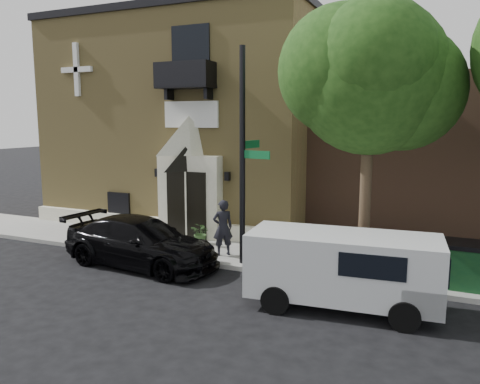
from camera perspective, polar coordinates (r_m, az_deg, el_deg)
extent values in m
plane|color=black|center=(15.86, -7.83, -8.50)|extent=(120.00, 120.00, 0.00)
cube|color=gray|center=(16.64, -2.15, -7.33)|extent=(42.00, 3.00, 0.15)
cube|color=#A68E4E|center=(23.60, -4.08, 8.27)|extent=(12.00, 10.00, 9.00)
cube|color=black|center=(24.02, -4.21, 19.44)|extent=(12.20, 10.20, 0.30)
cube|color=white|center=(19.67, -10.94, -3.84)|extent=(12.00, 0.30, 0.60)
cube|color=white|center=(18.27, -6.11, -0.54)|extent=(2.60, 0.55, 3.20)
pyramid|color=white|center=(18.04, -6.24, 6.85)|extent=(2.60, 0.55, 1.50)
cube|color=black|center=(18.07, -6.56, -1.61)|extent=(1.70, 0.06, 2.60)
cube|color=white|center=(18.04, -6.62, -1.63)|extent=(0.06, 0.04, 2.60)
cube|color=white|center=(18.20, -5.98, 9.39)|extent=(2.30, 0.10, 1.00)
cube|color=black|center=(17.90, -6.66, 12.59)|extent=(2.20, 0.90, 0.10)
cube|color=black|center=(17.57, -7.42, 14.12)|extent=(2.20, 0.06, 0.90)
cube|color=black|center=(18.49, -9.58, 13.80)|extent=(0.06, 0.90, 0.90)
cube|color=black|center=(17.44, -3.61, 14.22)|extent=(0.06, 0.90, 0.90)
cube|color=black|center=(18.38, -6.04, 16.26)|extent=(1.60, 0.08, 2.20)
cube|color=white|center=(21.55, -19.30, 13.91)|extent=(0.22, 0.14, 2.20)
cube|color=white|center=(21.55, -19.30, 13.91)|extent=(1.60, 0.14, 0.22)
cube|color=black|center=(20.53, -14.56, -1.45)|extent=(1.10, 0.10, 1.00)
cube|color=orange|center=(20.56, -14.51, -1.43)|extent=(0.85, 0.06, 0.75)
cube|color=black|center=(19.07, -10.01, 2.35)|extent=(0.18, 0.18, 0.32)
cube|color=black|center=(17.55, -1.55, 1.93)|extent=(0.18, 0.18, 0.32)
cylinder|color=#38281C|center=(13.69, 14.97, -1.77)|extent=(0.32, 0.32, 4.20)
sphere|color=#193C10|center=(13.52, 15.58, 13.27)|extent=(4.20, 4.20, 4.20)
sphere|color=#193C10|center=(13.71, 19.09, 11.79)|extent=(3.36, 3.36, 3.36)
sphere|color=#193C10|center=(13.47, 12.45, 14.26)|extent=(3.57, 3.57, 3.57)
sphere|color=#193C10|center=(12.85, 16.10, 15.31)|extent=(3.15, 3.15, 3.15)
imported|color=black|center=(15.53, -12.03, -5.98)|extent=(5.57, 2.66, 1.57)
cube|color=silver|center=(12.01, 12.42, -8.73)|extent=(4.77, 2.23, 1.58)
cube|color=silver|center=(12.11, 21.27, -11.30)|extent=(1.08, 1.93, 0.65)
cube|color=black|center=(11.91, 23.26, -8.00)|extent=(0.41, 1.59, 0.65)
cube|color=black|center=(10.97, 15.79, -8.78)|extent=(1.48, 0.16, 0.56)
cylinder|color=black|center=(11.69, 4.34, -12.99)|extent=(0.72, 0.29, 0.71)
cylinder|color=black|center=(13.30, 6.30, -10.29)|extent=(0.72, 0.29, 0.71)
cylinder|color=black|center=(11.38, 19.42, -14.12)|extent=(0.72, 0.29, 0.71)
cylinder|color=black|center=(13.02, 19.40, -11.17)|extent=(0.72, 0.29, 0.71)
cylinder|color=black|center=(14.55, 0.29, 4.20)|extent=(0.18, 0.18, 6.76)
cube|color=#0F6230|center=(14.27, 1.99, 4.56)|extent=(0.95, 0.21, 0.25)
cube|color=#0F6230|center=(14.95, 1.37, 5.84)|extent=(0.21, 0.95, 0.25)
cylinder|color=#B3001D|center=(13.94, 15.39, -10.35)|extent=(0.40, 0.40, 0.09)
cylinder|color=#B3001D|center=(13.83, 15.45, -9.00)|extent=(0.29, 0.29, 0.60)
sphere|color=#B3001D|center=(13.73, 15.51, -7.66)|extent=(0.29, 0.29, 0.29)
cylinder|color=#B3001D|center=(13.81, 15.46, -8.80)|extent=(0.49, 0.13, 0.13)
cube|color=#0F371B|center=(14.33, 23.62, -8.07)|extent=(1.86, 1.05, 1.13)
cube|color=black|center=(14.17, 23.77, -5.68)|extent=(1.91, 1.10, 0.12)
imported|color=#3A5E2D|center=(17.40, -4.77, -5.02)|extent=(0.80, 0.72, 0.80)
imported|color=black|center=(15.81, -2.11, -4.35)|extent=(0.82, 0.80, 1.90)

